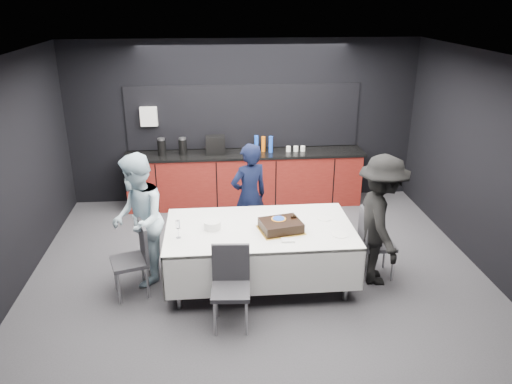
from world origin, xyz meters
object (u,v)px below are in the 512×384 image
at_px(party_table, 260,237).
at_px(champagne_flute, 178,226).
at_px(chair_right, 372,239).
at_px(person_left, 138,220).
at_px(plate_stack, 212,225).
at_px(cake_assembly, 281,226).
at_px(chair_near, 231,280).
at_px(person_right, 380,221).
at_px(chair_left, 135,254).
at_px(person_center, 249,197).

relative_size(party_table, champagne_flute, 10.36).
height_order(chair_right, person_left, person_left).
distance_m(party_table, plate_stack, 0.61).
bearing_deg(cake_assembly, plate_stack, 171.32).
height_order(chair_right, chair_near, same).
relative_size(plate_stack, person_right, 0.12).
relative_size(cake_assembly, person_left, 0.35).
relative_size(party_table, plate_stack, 11.03).
bearing_deg(chair_right, party_table, -178.63).
distance_m(chair_near, person_left, 1.52).
relative_size(champagne_flute, chair_right, 0.24).
distance_m(chair_left, person_left, 0.44).
xyz_separation_m(chair_right, chair_near, (-1.86, -0.84, 0.00)).
xyz_separation_m(cake_assembly, chair_near, (-0.65, -0.69, -0.31)).
xyz_separation_m(plate_stack, person_right, (2.09, -0.09, 0.01)).
xyz_separation_m(cake_assembly, chair_right, (1.21, 0.15, -0.31)).
xyz_separation_m(chair_near, person_right, (1.90, 0.73, 0.31)).
relative_size(person_center, person_right, 0.93).
xyz_separation_m(person_center, person_left, (-1.45, -0.79, 0.06)).
bearing_deg(plate_stack, person_right, -2.57).
bearing_deg(chair_right, person_center, 147.99).
bearing_deg(cake_assembly, person_center, 105.44).
height_order(chair_left, chair_near, same).
bearing_deg(plate_stack, party_table, -1.23).
relative_size(chair_left, person_left, 0.54).
height_order(party_table, champagne_flute, champagne_flute).
bearing_deg(plate_stack, chair_right, 0.63).
height_order(plate_stack, chair_left, chair_left).
xyz_separation_m(party_table, person_left, (-1.50, 0.19, 0.21)).
height_order(champagne_flute, chair_near, champagne_flute).
distance_m(party_table, champagne_flute, 1.05).
distance_m(party_table, person_right, 1.52).
height_order(party_table, person_center, person_center).
xyz_separation_m(party_table, chair_right, (1.46, 0.03, -0.11)).
bearing_deg(party_table, chair_near, -116.22).
distance_m(champagne_flute, chair_right, 2.49).
height_order(chair_right, person_right, person_right).
xyz_separation_m(champagne_flute, chair_left, (-0.54, 0.09, -0.40)).
distance_m(champagne_flute, person_right, 2.50).
height_order(party_table, person_right, person_right).
height_order(chair_left, person_left, person_left).
height_order(chair_left, chair_right, same).
distance_m(chair_right, person_right, 0.33).
xyz_separation_m(party_table, chair_left, (-1.52, -0.12, -0.11)).
distance_m(cake_assembly, plate_stack, 0.84).
bearing_deg(cake_assembly, champagne_flute, -175.90).
bearing_deg(person_center, champagne_flute, 26.88).
bearing_deg(cake_assembly, party_table, 155.25).
bearing_deg(person_left, plate_stack, 70.89).
xyz_separation_m(chair_left, chair_near, (1.13, -0.69, 0.00)).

